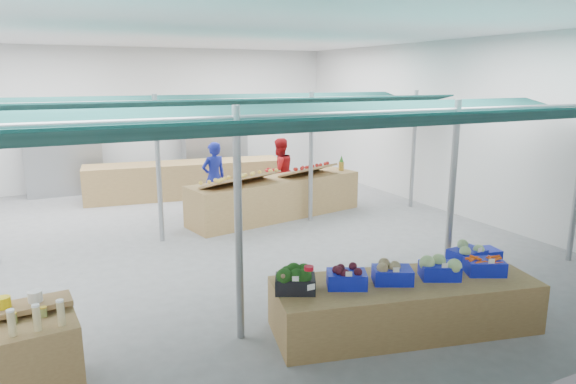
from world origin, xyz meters
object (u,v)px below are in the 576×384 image
object	(u,v)px
crate_stack	(482,267)
vendor_left	(214,177)
veg_counter	(404,305)
fruit_counter	(277,198)
vendor_right	(279,172)

from	to	relation	value
crate_stack	vendor_left	distance (m)	6.83
veg_counter	fruit_counter	bearing A→B (deg)	94.95
vendor_left	vendor_right	size ratio (longest dim) A/B	1.00
crate_stack	vendor_left	world-z (taller)	vendor_left
fruit_counter	vendor_left	distance (m)	1.68
fruit_counter	crate_stack	distance (m)	5.40
veg_counter	crate_stack	distance (m)	2.22
crate_stack	vendor_left	xyz separation A→B (m)	(-2.45, 6.35, 0.59)
veg_counter	crate_stack	bearing A→B (deg)	30.41
crate_stack	vendor_right	world-z (taller)	vendor_right
vendor_right	crate_stack	bearing A→B (deg)	85.38
crate_stack	fruit_counter	bearing A→B (deg)	103.43
crate_stack	vendor_right	size ratio (longest dim) A/B	0.34
veg_counter	vendor_right	size ratio (longest dim) A/B	1.98
fruit_counter	vendor_right	size ratio (longest dim) A/B	2.50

